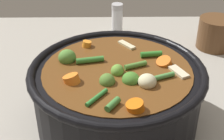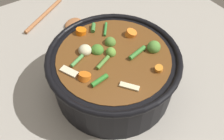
% 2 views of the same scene
% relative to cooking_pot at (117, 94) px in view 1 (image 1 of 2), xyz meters
% --- Properties ---
extents(ground_plane, '(1.10, 1.10, 0.00)m').
position_rel_cooking_pot_xyz_m(ground_plane, '(-0.00, -0.00, -0.07)').
color(ground_plane, '#9E998E').
extents(cooking_pot, '(0.33, 0.33, 0.14)m').
position_rel_cooking_pot_xyz_m(cooking_pot, '(0.00, 0.00, 0.00)').
color(cooking_pot, black).
rests_on(cooking_pot, ground_plane).
extents(salt_shaker, '(0.03, 0.03, 0.09)m').
position_rel_cooking_pot_xyz_m(salt_shaker, '(-0.01, -0.42, -0.02)').
color(salt_shaker, silver).
rests_on(salt_shaker, ground_plane).
extents(small_saucepan, '(0.16, 0.11, 0.09)m').
position_rel_cooking_pot_xyz_m(small_saucepan, '(-0.29, -0.32, -0.02)').
color(small_saucepan, brown).
rests_on(small_saucepan, ground_plane).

